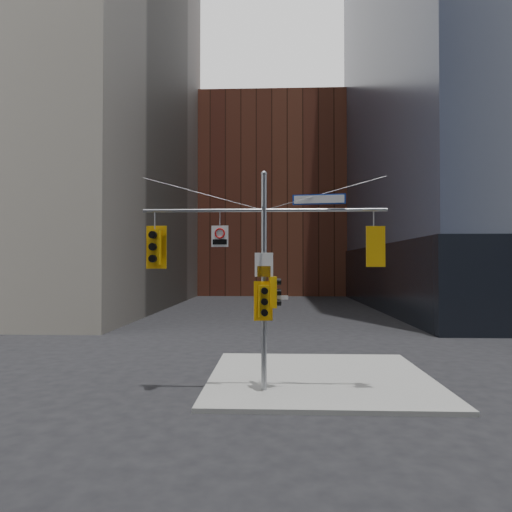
# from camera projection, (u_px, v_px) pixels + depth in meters

# --- Properties ---
(ground) EXTENTS (160.00, 160.00, 0.00)m
(ground) POSITION_uv_depth(u_px,v_px,m) (262.00, 415.00, 12.81)
(ground) COLOR black
(ground) RESTS_ON ground
(sidewalk_corner) EXTENTS (8.00, 8.00, 0.15)m
(sidewalk_corner) POSITION_uv_depth(u_px,v_px,m) (320.00, 377.00, 16.72)
(sidewalk_corner) COLOR gray
(sidewalk_corner) RESTS_ON ground
(brick_midrise) EXTENTS (26.00, 20.00, 28.00)m
(brick_midrise) POSITION_uv_depth(u_px,v_px,m) (272.00, 202.00, 71.01)
(brick_midrise) COLOR brown
(brick_midrise) RESTS_ON ground
(signal_assembly) EXTENTS (8.00, 0.80, 7.30)m
(signal_assembly) POSITION_uv_depth(u_px,v_px,m) (264.00, 259.00, 14.88)
(signal_assembly) COLOR gray
(signal_assembly) RESTS_ON ground
(traffic_light_west_arm) EXTENTS (0.69, 0.54, 1.44)m
(traffic_light_west_arm) POSITION_uv_depth(u_px,v_px,m) (155.00, 247.00, 15.05)
(traffic_light_west_arm) COLOR #D69A0B
(traffic_light_west_arm) RESTS_ON ground
(traffic_light_east_arm) EXTENTS (0.62, 0.53, 1.31)m
(traffic_light_east_arm) POSITION_uv_depth(u_px,v_px,m) (374.00, 247.00, 14.74)
(traffic_light_east_arm) COLOR #D69A0B
(traffic_light_east_arm) RESTS_ON ground
(traffic_light_pole_side) EXTENTS (0.43, 0.36, 1.02)m
(traffic_light_pole_side) POSITION_uv_depth(u_px,v_px,m) (274.00, 292.00, 14.86)
(traffic_light_pole_side) COLOR #D69A0B
(traffic_light_pole_side) RESTS_ON ground
(traffic_light_pole_front) EXTENTS (0.61, 0.52, 1.28)m
(traffic_light_pole_front) POSITION_uv_depth(u_px,v_px,m) (264.00, 301.00, 14.59)
(traffic_light_pole_front) COLOR #D69A0B
(traffic_light_pole_front) RESTS_ON ground
(street_sign_blade) EXTENTS (1.72, 0.27, 0.34)m
(street_sign_blade) POSITION_uv_depth(u_px,v_px,m) (319.00, 199.00, 14.85)
(street_sign_blade) COLOR #103197
(street_sign_blade) RESTS_ON ground
(regulatory_sign_arm) EXTENTS (0.56, 0.09, 0.70)m
(regulatory_sign_arm) POSITION_uv_depth(u_px,v_px,m) (220.00, 236.00, 14.93)
(regulatory_sign_arm) COLOR silver
(regulatory_sign_arm) RESTS_ON ground
(regulatory_sign_pole) EXTENTS (0.60, 0.07, 0.78)m
(regulatory_sign_pole) POSITION_uv_depth(u_px,v_px,m) (264.00, 265.00, 14.76)
(regulatory_sign_pole) COLOR silver
(regulatory_sign_pole) RESTS_ON ground
(street_blade_ew) EXTENTS (0.67, 0.07, 0.13)m
(street_blade_ew) POSITION_uv_depth(u_px,v_px,m) (278.00, 297.00, 14.85)
(street_blade_ew) COLOR silver
(street_blade_ew) RESTS_ON ground
(street_blade_ns) EXTENTS (0.10, 0.76, 0.15)m
(street_blade_ns) POSITION_uv_depth(u_px,v_px,m) (264.00, 309.00, 15.30)
(street_blade_ns) COLOR #145926
(street_blade_ns) RESTS_ON ground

